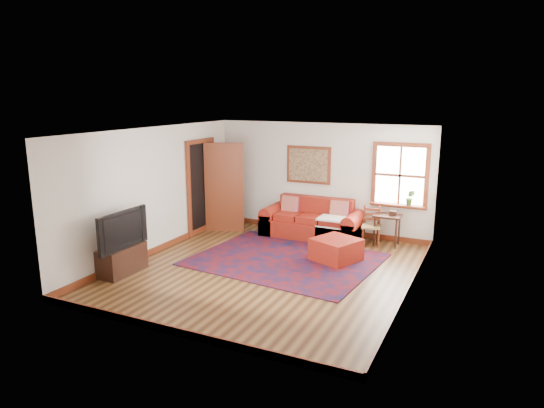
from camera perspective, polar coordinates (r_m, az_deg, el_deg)
The scene contains 13 objects.
ground at distance 8.87m, azimuth -0.40°, elevation -7.75°, with size 5.50×5.50×0.00m, color #3E2310.
room_envelope at distance 8.44m, azimuth -0.38°, elevation 2.83°, with size 5.04×5.54×2.52m.
window at distance 10.50m, azimuth 14.93°, elevation 2.50°, with size 1.18×0.20×1.38m.
doorway at distance 11.12m, azimuth -6.69°, elevation 2.12°, with size 0.89×1.08×2.14m.
framed_artwork at distance 11.03m, azimuth 4.30°, elevation 4.61°, with size 1.05×0.07×0.85m.
persian_rug at distance 9.38m, azimuth 1.59°, elevation -6.53°, with size 3.33×2.67×0.02m, color #5E0D10.
red_leather_sofa at distance 10.83m, azimuth 4.77°, elevation -2.38°, with size 2.20×0.91×0.86m.
red_ottoman at distance 9.34m, azimuth 7.53°, elevation -5.37°, with size 0.76×0.76×0.44m, color maroon.
side_table at distance 10.39m, azimuth 13.40°, elevation -1.91°, with size 0.55×0.41×0.66m.
ladder_back_chair at distance 10.40m, azimuth 11.62°, elevation -2.38°, with size 0.45×0.43×0.82m.
media_cabinet at distance 9.04m, azimuth -17.22°, elevation -6.28°, with size 0.41×0.90×0.50m, color #321910.
television at distance 8.80m, azimuth -17.69°, elevation -2.84°, with size 1.16×0.15×0.67m, color black.
candle_hurricane at distance 9.17m, azimuth -15.55°, elevation -3.71°, with size 0.12×0.12×0.18m.
Camera 1 is at (3.60, -7.48, 3.11)m, focal length 32.00 mm.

